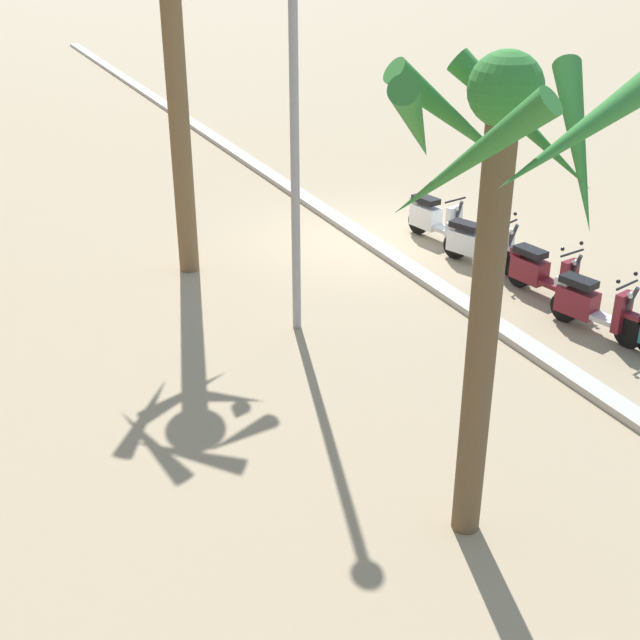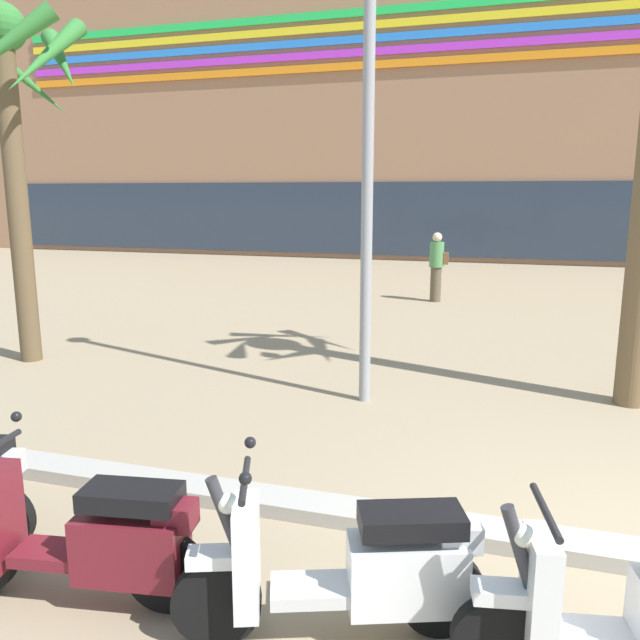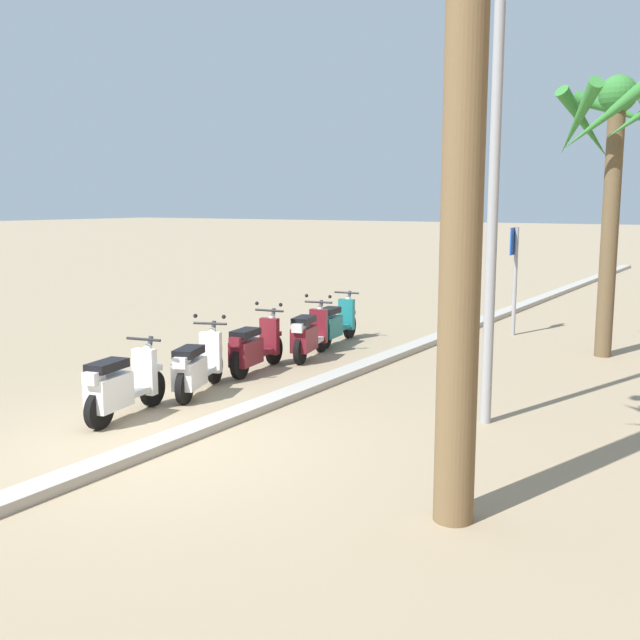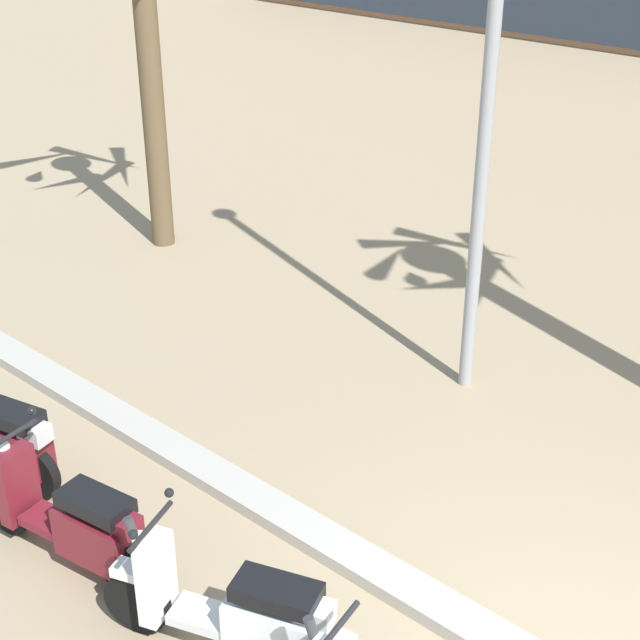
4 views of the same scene
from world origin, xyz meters
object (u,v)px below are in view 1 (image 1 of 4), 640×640
Objects in this scene: scooter_maroon_lead_nearest at (541,273)px; palm_tree_far_corner at (496,189)px; scooter_white_mid_front at (478,244)px; scooter_white_tail_end at (434,219)px; street_lamp at (294,68)px; scooter_maroon_last_in_row at (591,305)px.

palm_tree_far_corner is (-4.71, 4.84, 3.54)m from scooter_maroon_lead_nearest.
scooter_white_mid_front reaches higher than scooter_white_tail_end.
palm_tree_far_corner is (-6.40, 4.66, 3.54)m from scooter_white_mid_front.
scooter_maroon_lead_nearest is at bearing -45.76° from palm_tree_far_corner.
street_lamp is at bearing 80.59° from scooter_maroon_lead_nearest.
scooter_maroon_last_in_row is 0.96× the size of scooter_maroon_lead_nearest.
palm_tree_far_corner reaches higher than scooter_maroon_last_in_row.
palm_tree_far_corner reaches higher than scooter_white_tail_end.
street_lamp reaches higher than scooter_white_tail_end.
street_lamp is (-2.51, 4.28, 3.77)m from scooter_white_tail_end.
scooter_maroon_lead_nearest reaches higher than scooter_white_tail_end.
palm_tree_far_corner is at bearing 149.67° from scooter_white_tail_end.
scooter_white_tail_end is 6.23m from street_lamp.
scooter_maroon_lead_nearest is 7.63m from palm_tree_far_corner.
scooter_white_mid_front is at bearing -0.09° from scooter_maroon_last_in_row.
scooter_maroon_lead_nearest is at bearing -7.10° from scooter_maroon_last_in_row.
scooter_maroon_lead_nearest is (1.48, -0.18, -0.01)m from scooter_maroon_last_in_row.
scooter_white_mid_front is at bearing -36.05° from palm_tree_far_corner.
scooter_white_tail_end is at bearing -59.65° from street_lamp.
palm_tree_far_corner is at bearing 134.24° from scooter_maroon_lead_nearest.
scooter_white_mid_front is (3.17, -0.01, -0.02)m from scooter_maroon_last_in_row.
scooter_maroon_last_in_row is 0.25× the size of street_lamp.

